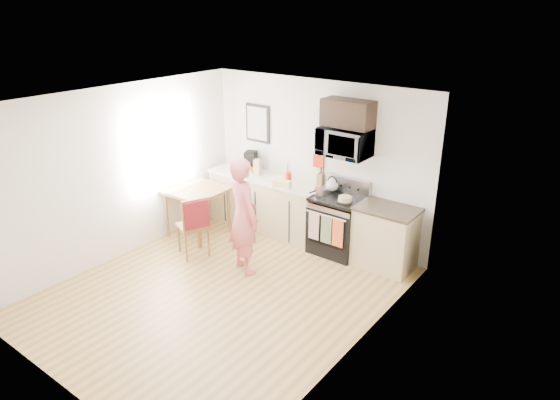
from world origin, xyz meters
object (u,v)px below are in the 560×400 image
Objects in this scene: chair at (195,220)px; dining_table at (197,194)px; microwave at (345,142)px; person at (243,216)px; cake at (345,199)px; range at (337,226)px.

dining_table is at bearing 157.89° from chair.
person is (-0.79, -1.41, -0.90)m from microwave.
person is at bearing 36.17° from chair.
microwave reaches higher than cake.
microwave is 2.52m from chair.
dining_table is at bearing 4.97° from person.
range is at bearing -89.94° from microwave.
microwave is at bearing -96.97° from person.
chair is at bearing -46.30° from dining_table.
microwave is at bearing 128.57° from cake.
chair reaches higher than dining_table.
range is 2.37m from dining_table.
cake is at bearing -32.53° from range.
chair is at bearing -135.32° from microwave.
person is at bearing -128.54° from cake.
microwave is (-0.00, 0.10, 1.32)m from range.
microwave is 3.11× the size of cake.
dining_table is 0.89× the size of chair.
cake is (0.17, -0.21, -0.80)m from microwave.
microwave is at bearing 24.23° from dining_table.
range is at bearing 66.92° from chair.
chair is 4.08× the size of cake.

